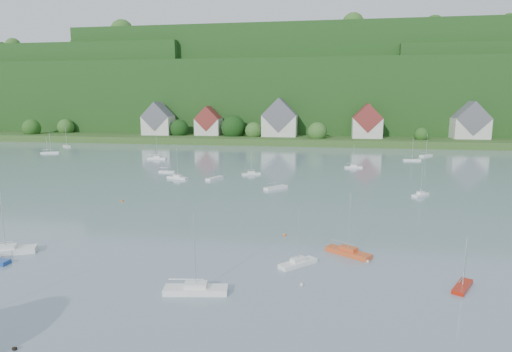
% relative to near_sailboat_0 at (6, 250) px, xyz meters
% --- Properties ---
extents(far_shore_strip, '(600.00, 60.00, 3.00)m').
position_rel_near_sailboat_0_xyz_m(far_shore_strip, '(14.23, 166.62, 1.01)').
color(far_shore_strip, '#325520').
rests_on(far_shore_strip, ground).
extents(forested_ridge, '(620.00, 181.22, 69.89)m').
position_rel_near_sailboat_0_xyz_m(forested_ridge, '(14.62, 235.18, 22.39)').
color(forested_ridge, '#153A12').
rests_on(forested_ridge, ground).
extents(village_building_0, '(14.00, 10.40, 16.00)m').
position_rel_near_sailboat_0_xyz_m(village_building_0, '(-40.77, 153.62, 9.02)').
color(village_building_0, beige).
rests_on(village_building_0, far_shore_strip).
extents(village_building_1, '(12.00, 9.36, 14.00)m').
position_rel_near_sailboat_0_xyz_m(village_building_1, '(-15.77, 155.62, 8.26)').
color(village_building_1, beige).
rests_on(village_building_1, far_shore_strip).
extents(village_building_2, '(16.00, 11.44, 18.00)m').
position_rel_near_sailboat_0_xyz_m(village_building_2, '(19.23, 154.62, 9.78)').
color(village_building_2, beige).
rests_on(village_building_2, far_shore_strip).
extents(village_building_3, '(13.00, 10.40, 15.50)m').
position_rel_near_sailboat_0_xyz_m(village_building_3, '(59.23, 152.62, 8.94)').
color(village_building_3, beige).
rests_on(village_building_3, far_shore_strip).
extents(village_building_4, '(15.00, 10.40, 16.50)m').
position_rel_near_sailboat_0_xyz_m(village_building_4, '(104.23, 156.62, 9.10)').
color(village_building_4, beige).
rests_on(village_building_4, far_shore_strip).
extents(near_sailboat_0, '(7.54, 5.05, 9.95)m').
position_rel_near_sailboat_0_xyz_m(near_sailboat_0, '(0.00, 0.00, 0.00)').
color(near_sailboat_0, white).
rests_on(near_sailboat_0, ground).
extents(near_sailboat_3, '(4.77, 4.81, 7.14)m').
position_rel_near_sailboat_0_xyz_m(near_sailboat_3, '(38.72, 2.37, -0.08)').
color(near_sailboat_3, white).
rests_on(near_sailboat_3, ground).
extents(near_sailboat_4, '(6.98, 2.93, 9.13)m').
position_rel_near_sailboat_0_xyz_m(near_sailboat_4, '(28.54, -7.18, -0.03)').
color(near_sailboat_4, white).
rests_on(near_sailboat_4, ground).
extents(near_sailboat_5, '(6.13, 4.89, 8.38)m').
position_rel_near_sailboat_0_xyz_m(near_sailboat_5, '(45.05, 7.18, -0.05)').
color(near_sailboat_5, '#D15022').
rests_on(near_sailboat_5, ground).
extents(near_sailboat_7, '(3.22, 4.48, 5.98)m').
position_rel_near_sailboat_0_xyz_m(near_sailboat_7, '(56.90, -1.27, -0.20)').
color(near_sailboat_7, '#A71B0B').
rests_on(near_sailboat_7, ground).
extents(mooring_buoy_1, '(0.42, 0.42, 0.42)m').
position_rel_near_sailboat_0_xyz_m(mooring_buoy_1, '(39.55, -3.45, -0.49)').
color(mooring_buoy_1, silver).
rests_on(mooring_buoy_1, ground).
extents(mooring_buoy_2, '(0.47, 0.47, 0.47)m').
position_rel_near_sailboat_0_xyz_m(mooring_buoy_2, '(35.91, 13.74, -0.49)').
color(mooring_buoy_2, orange).
rests_on(mooring_buoy_2, ground).
extents(mooring_buoy_3, '(0.50, 0.50, 0.50)m').
position_rel_near_sailboat_0_xyz_m(mooring_buoy_3, '(1.33, 30.33, -0.49)').
color(mooring_buoy_3, orange).
rests_on(mooring_buoy_3, ground).
extents(mooring_buoy_4, '(0.40, 0.40, 0.40)m').
position_rel_near_sailboat_0_xyz_m(mooring_buoy_4, '(47.36, 4.94, -0.49)').
color(mooring_buoy_4, silver).
rests_on(mooring_buoy_4, ground).
extents(duck_pair, '(1.70, 1.51, 0.35)m').
position_rel_near_sailboat_0_xyz_m(duck_pair, '(16.37, -20.39, -0.38)').
color(duck_pair, black).
rests_on(duck_pair, ground).
extents(far_sailboat_cluster, '(190.04, 79.83, 8.71)m').
position_rel_near_sailboat_0_xyz_m(far_sailboat_cluster, '(26.64, 84.56, -0.12)').
color(far_sailboat_cluster, white).
rests_on(far_sailboat_cluster, ground).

